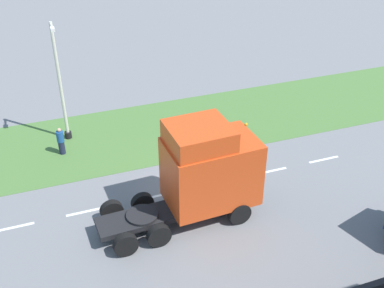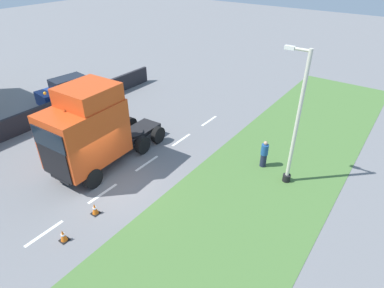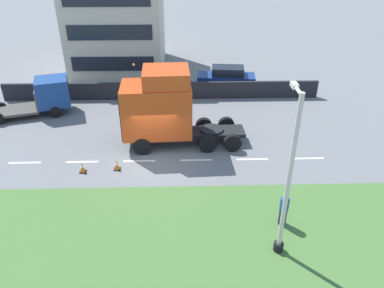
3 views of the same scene
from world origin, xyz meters
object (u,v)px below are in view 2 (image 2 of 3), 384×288
parked_car (69,90)px  lamp_post (295,129)px  traffic_cone_lead (95,209)px  lorry_cab (89,130)px  pedestrian (264,154)px  traffic_cone_trailing (63,236)px

parked_car → lamp_post: 17.77m
traffic_cone_lead → lorry_cab: bearing=-40.5°
parked_car → pedestrian: parked_car is taller
pedestrian → traffic_cone_lead: size_ratio=2.75×
parked_car → pedestrian: size_ratio=2.96×
parked_car → traffic_cone_lead: bearing=154.2°
lorry_cab → traffic_cone_lead: size_ratio=12.63×
pedestrian → traffic_cone_lead: bearing=60.0°
lamp_post → traffic_cone_lead: size_ratio=11.80×
pedestrian → parked_car: bearing=2.6°
pedestrian → traffic_cone_lead: pedestrian is taller
lorry_cab → traffic_cone_trailing: 5.56m
lorry_cab → parked_car: size_ratio=1.55×
traffic_cone_lead → traffic_cone_trailing: size_ratio=1.00×
lorry_cab → traffic_cone_lead: (-2.80, 2.39, -2.07)m
lorry_cab → pedestrian: 9.34m
traffic_cone_trailing → traffic_cone_lead: bearing=-83.6°
lorry_cab → parked_car: 10.08m
lorry_cab → traffic_cone_trailing: lorry_cab is taller
pedestrian → traffic_cone_trailing: pedestrian is taller
pedestrian → traffic_cone_trailing: 10.65m
traffic_cone_lead → pedestrian: bearing=-120.0°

